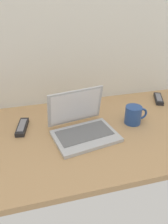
{
  "coord_description": "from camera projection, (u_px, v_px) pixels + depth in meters",
  "views": [
    {
      "loc": [
        -0.25,
        -0.92,
        0.68
      ],
      "look_at": [
        -0.0,
        0.0,
        0.15
      ],
      "focal_mm": 35.12,
      "sensor_mm": 36.0,
      "label": 1
    }
  ],
  "objects": [
    {
      "name": "laptop",
      "position": [
        82.0,
        126.0,
        1.11
      ],
      "size": [
        0.35,
        0.31,
        0.22
      ],
      "color": "#B2B5BA",
      "rests_on": "desk"
    },
    {
      "name": "desk",
      "position": [
        85.0,
        134.0,
        1.15
      ],
      "size": [
        1.6,
        0.76,
        0.03
      ],
      "color": "tan",
      "rests_on": "ground"
    },
    {
      "name": "coffee_mug",
      "position": [
        134.0,
        115.0,
        1.2
      ],
      "size": [
        0.13,
        0.09,
        0.1
      ],
      "color": "#26478C",
      "rests_on": "desk"
    },
    {
      "name": "remote_control_near",
      "position": [
        22.0,
        127.0,
        1.17
      ],
      "size": [
        0.08,
        0.17,
        0.02
      ],
      "color": "black",
      "rests_on": "desk"
    },
    {
      "name": "remote_control_far",
      "position": [
        158.0,
        99.0,
        1.47
      ],
      "size": [
        0.11,
        0.16,
        0.02
      ],
      "color": "black",
      "rests_on": "desk"
    }
  ]
}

